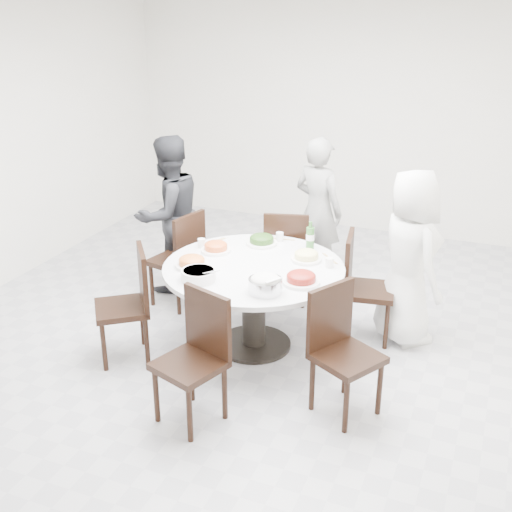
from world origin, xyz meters
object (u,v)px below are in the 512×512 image
at_px(dining_table, 254,307).
at_px(diner_right, 409,258).
at_px(chair_s, 189,362).
at_px(beverage_bottle, 310,235).
at_px(chair_ne, 369,288).
at_px(chair_sw, 121,306).
at_px(rice_bowl, 265,286).
at_px(soup_bowl, 199,275).
at_px(diner_left, 169,215).
at_px(chair_se, 348,355).
at_px(chair_n, 287,255).
at_px(diner_middle, 318,211).
at_px(chair_nw, 175,258).

height_order(dining_table, diner_right, diner_right).
xyz_separation_m(chair_s, beverage_bottle, (0.33, 1.67, 0.40)).
height_order(chair_ne, chair_sw, same).
bearing_deg(rice_bowl, chair_s, -112.52).
bearing_deg(dining_table, soup_bowl, -125.45).
bearing_deg(diner_left, chair_se, 79.78).
relative_size(chair_sw, chair_se, 1.00).
relative_size(dining_table, chair_se, 1.58).
bearing_deg(chair_se, chair_ne, 34.78).
bearing_deg(chair_se, soup_bowl, 110.36).
xyz_separation_m(chair_ne, diner_right, (0.30, 0.11, 0.29)).
xyz_separation_m(chair_ne, soup_bowl, (-1.16, -0.93, 0.32)).
relative_size(chair_ne, chair_n, 1.00).
bearing_deg(rice_bowl, chair_ne, 57.74).
relative_size(chair_ne, chair_sw, 1.00).
relative_size(soup_bowl, beverage_bottle, 1.11).
bearing_deg(soup_bowl, chair_sw, -166.08).
xyz_separation_m(dining_table, diner_middle, (0.08, 1.54, 0.39)).
bearing_deg(diner_left, chair_s, 54.75).
distance_m(rice_bowl, beverage_bottle, 0.98).
relative_size(dining_table, soup_bowl, 5.46).
relative_size(diner_right, diner_left, 0.97).
height_order(rice_bowl, beverage_bottle, beverage_bottle).
bearing_deg(soup_bowl, rice_bowl, -1.37).
relative_size(chair_n, chair_s, 1.00).
bearing_deg(diner_right, rice_bowl, 99.62).
relative_size(chair_s, diner_middle, 0.62).
height_order(diner_right, beverage_bottle, diner_right).
relative_size(chair_sw, rice_bowl, 3.72).
height_order(chair_nw, diner_left, diner_left).
xyz_separation_m(diner_right, diner_middle, (-1.08, 0.91, 0.00)).
bearing_deg(rice_bowl, chair_se, -15.44).
bearing_deg(diner_left, beverage_bottle, 103.50).
distance_m(chair_se, beverage_bottle, 1.40).
bearing_deg(diner_right, chair_nw, 53.75).
distance_m(chair_n, soup_bowl, 1.44).
xyz_separation_m(chair_n, diner_left, (-1.19, -0.18, 0.31)).
height_order(dining_table, chair_ne, chair_ne).
relative_size(chair_ne, rice_bowl, 3.72).
xyz_separation_m(chair_n, diner_middle, (0.13, 0.57, 0.29)).
xyz_separation_m(chair_sw, diner_middle, (1.01, 2.11, 0.29)).
bearing_deg(chair_ne, diner_middle, 28.19).
bearing_deg(beverage_bottle, diner_right, 5.52).
relative_size(dining_table, chair_nw, 1.58).
distance_m(chair_sw, beverage_bottle, 1.72).
bearing_deg(chair_ne, soup_bowl, 119.55).
height_order(diner_right, soup_bowl, diner_right).
bearing_deg(dining_table, chair_s, -91.11).
relative_size(chair_nw, soup_bowl, 3.46).
xyz_separation_m(chair_s, rice_bowl, (0.29, 0.70, 0.33)).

